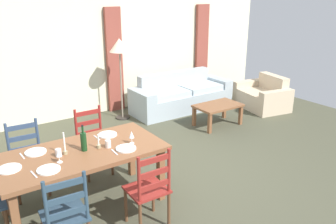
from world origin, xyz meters
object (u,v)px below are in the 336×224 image
at_px(dining_chair_far_left, 27,159).
at_px(wine_glass_near_right, 132,135).
at_px(dining_chair_near_right, 149,189).
at_px(wine_bottle, 84,141).
at_px(wine_glass_near_left, 59,153).
at_px(coffee_cup_primary, 108,144).
at_px(coffee_table, 218,108).
at_px(standing_lamp, 120,50).
at_px(dining_chair_near_left, 66,216).
at_px(armchair_upholstered, 264,97).
at_px(dining_table, 82,158).
at_px(dining_chair_far_right, 93,142).
at_px(couch, 180,96).
at_px(coffee_cup_secondary, 58,153).

bearing_deg(dining_chair_far_left, wine_glass_near_right, -39.41).
relative_size(dining_chair_near_right, dining_chair_far_left, 1.00).
distance_m(wine_bottle, wine_glass_near_right, 0.57).
distance_m(wine_glass_near_left, coffee_cup_primary, 0.60).
height_order(coffee_table, standing_lamp, standing_lamp).
bearing_deg(standing_lamp, coffee_table, -45.87).
relative_size(dining_chair_near_left, armchair_upholstered, 0.74).
relative_size(dining_table, dining_chair_far_right, 1.98).
relative_size(dining_chair_far_left, couch, 0.42).
height_order(wine_glass_near_left, coffee_cup_secondary, wine_glass_near_left).
distance_m(wine_glass_near_right, couch, 3.64).
bearing_deg(couch, standing_lamp, 172.22).
xyz_separation_m(dining_table, coffee_cup_primary, (0.30, -0.09, 0.13)).
height_order(dining_chair_near_left, coffee_cup_primary, dining_chair_near_left).
height_order(dining_table, standing_lamp, standing_lamp).
relative_size(wine_bottle, coffee_cup_primary, 3.51).
xyz_separation_m(wine_bottle, coffee_cup_secondary, (-0.29, 0.02, -0.07)).
relative_size(dining_chair_near_right, standing_lamp, 0.59).
distance_m(dining_chair_far_right, standing_lamp, 2.44).
height_order(dining_table, wine_glass_near_right, wine_glass_near_right).
xyz_separation_m(wine_bottle, coffee_table, (3.14, 1.14, -0.51)).
xyz_separation_m(coffee_cup_secondary, couch, (3.43, 2.34, -0.50)).
distance_m(coffee_cup_secondary, coffee_table, 3.64).
xyz_separation_m(couch, coffee_table, (0.01, -1.22, 0.06)).
distance_m(coffee_cup_primary, coffee_cup_secondary, 0.57).
relative_size(dining_chair_far_right, coffee_cup_secondary, 10.67).
relative_size(dining_chair_far_left, dining_chair_far_right, 1.00).
bearing_deg(dining_table, coffee_cup_secondary, 177.72).
relative_size(coffee_cup_primary, standing_lamp, 0.05).
distance_m(dining_chair_far_right, wine_glass_near_left, 1.21).
height_order(wine_glass_near_right, standing_lamp, standing_lamp).
bearing_deg(dining_chair_far_left, dining_chair_near_right, -58.52).
distance_m(dining_chair_near_right, coffee_cup_secondary, 1.10).
bearing_deg(dining_table, couch, 36.53).
distance_m(wine_glass_near_left, couch, 4.30).
distance_m(couch, coffee_table, 1.22).
height_order(dining_table, coffee_cup_primary, coffee_cup_primary).
bearing_deg(dining_chair_far_right, standing_lamp, 52.21).
height_order(dining_chair_far_right, couch, dining_chair_far_right).
xyz_separation_m(dining_chair_far_left, wine_glass_near_left, (0.17, -0.86, 0.38)).
xyz_separation_m(dining_chair_far_right, couch, (2.73, 1.60, -0.19)).
xyz_separation_m(dining_table, wine_glass_near_left, (-0.30, -0.14, 0.20)).
relative_size(dining_chair_far_right, couch, 0.42).
xyz_separation_m(dining_chair_far_right, coffee_cup_primary, (-0.14, -0.83, 0.32)).
relative_size(dining_chair_near_right, wine_glass_near_left, 5.96).
bearing_deg(coffee_cup_primary, dining_table, 163.85).
relative_size(wine_glass_near_right, standing_lamp, 0.10).
height_order(dining_table, coffee_cup_secondary, coffee_cup_secondary).
height_order(dining_chair_far_right, armchair_upholstered, dining_chair_far_right).
bearing_deg(dining_chair_far_right, wine_glass_near_left, -129.56).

